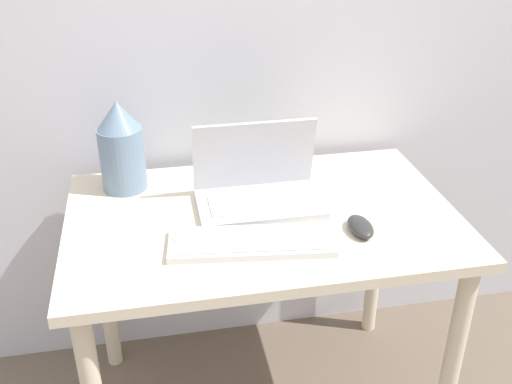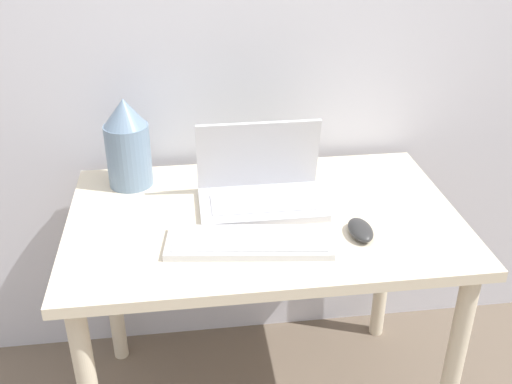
% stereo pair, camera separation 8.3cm
% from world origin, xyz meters
% --- Properties ---
extents(desk, '(1.06, 0.68, 0.72)m').
position_xyz_m(desk, '(0.00, 0.34, 0.62)').
color(desk, beige).
rests_on(desk, ground_plane).
extents(laptop, '(0.35, 0.22, 0.23)m').
position_xyz_m(laptop, '(0.00, 0.41, 0.77)').
color(laptop, silver).
rests_on(laptop, desk).
extents(keyboard, '(0.43, 0.19, 0.02)m').
position_xyz_m(keyboard, '(-0.06, 0.19, 0.73)').
color(keyboard, silver).
rests_on(keyboard, desk).
extents(mouse, '(0.06, 0.11, 0.03)m').
position_xyz_m(mouse, '(0.23, 0.20, 0.74)').
color(mouse, '#2D2D2D').
rests_on(mouse, desk).
extents(vase, '(0.13, 0.13, 0.27)m').
position_xyz_m(vase, '(-0.37, 0.57, 0.85)').
color(vase, slate).
rests_on(vase, desk).
extents(mp3_player, '(0.04, 0.06, 0.01)m').
position_xyz_m(mp3_player, '(-0.14, 0.31, 0.73)').
color(mp3_player, orange).
rests_on(mp3_player, desk).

